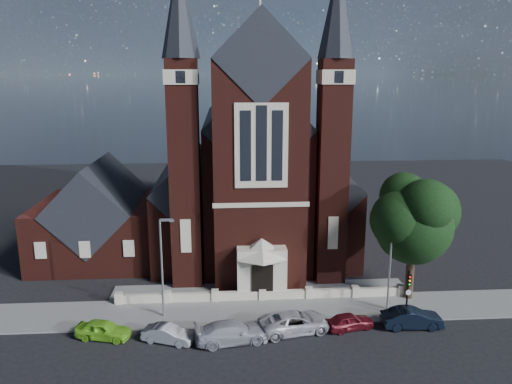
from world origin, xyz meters
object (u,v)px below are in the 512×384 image
at_px(street_lamp_right, 392,257).
at_px(car_silver_b, 232,332).
at_px(car_silver_a, 168,334).
at_px(parish_hall, 100,220).
at_px(street_lamp_left, 163,262).
at_px(street_tree, 416,222).
at_px(car_dark_red, 350,321).
at_px(car_lime_van, 103,330).
at_px(car_navy, 412,318).
at_px(church, 251,170).
at_px(traffic_signal, 408,288).
at_px(car_white_suv, 295,322).

bearing_deg(street_lamp_right, car_silver_b, -162.14).
distance_m(street_lamp_right, car_silver_a, 18.22).
height_order(parish_hall, street_lamp_left, parish_hall).
distance_m(street_tree, car_dark_red, 10.11).
relative_size(car_lime_van, car_navy, 0.87).
bearing_deg(street_lamp_left, car_lime_van, -143.86).
bearing_deg(car_silver_a, car_lime_van, 98.29).
xyz_separation_m(car_silver_b, car_dark_red, (8.87, 1.28, -0.13)).
xyz_separation_m(street_lamp_left, car_silver_b, (5.20, -4.13, -3.83)).
xyz_separation_m(church, car_lime_van, (-12.01, -21.94, -7.50)).
relative_size(parish_hall, car_lime_van, 3.05).
bearing_deg(car_lime_van, car_navy, -76.71).
bearing_deg(traffic_signal, car_navy, -92.55).
height_order(street_lamp_left, car_white_suv, street_lamp_left).
relative_size(church, street_lamp_right, 4.31).
bearing_deg(car_navy, traffic_signal, -0.99).
distance_m(church, street_tree, 21.38).
bearing_deg(car_silver_b, car_lime_van, 73.92).
bearing_deg(car_lime_van, traffic_signal, -73.37).
xyz_separation_m(street_tree, street_lamp_left, (-20.51, -1.71, -2.36)).
relative_size(parish_hall, street_tree, 1.14).
distance_m(street_tree, car_silver_a, 21.58).
relative_size(street_lamp_right, car_silver_b, 1.53).
bearing_deg(street_lamp_left, church, 67.34).
bearing_deg(car_dark_red, traffic_signal, -88.90).
xyz_separation_m(church, car_silver_a, (-7.27, -22.78, -7.57)).
bearing_deg(street_tree, traffic_signal, -115.95).
bearing_deg(car_dark_red, street_lamp_right, -67.72).
height_order(street_lamp_left, car_silver_b, street_lamp_left).
relative_size(church, car_dark_red, 9.43).
xyz_separation_m(street_tree, car_navy, (-1.66, -4.62, -6.20)).
distance_m(street_lamp_right, car_navy, 4.90).
bearing_deg(car_navy, car_white_suv, 91.70).
relative_size(church, car_silver_b, 6.62).
distance_m(car_silver_a, car_white_suv, 9.36).
height_order(car_silver_b, car_dark_red, car_silver_b).
relative_size(street_lamp_left, car_white_suv, 1.49).
height_order(car_silver_b, car_navy, car_silver_b).
distance_m(parish_hall, traffic_signal, 31.20).
bearing_deg(car_white_suv, car_lime_van, 79.10).
xyz_separation_m(street_lamp_right, car_silver_a, (-17.36, -3.84, -3.98)).
bearing_deg(car_dark_red, church, 2.22).
relative_size(car_dark_red, car_navy, 0.81).
relative_size(car_silver_b, car_white_suv, 0.97).
relative_size(street_tree, car_white_suv, 1.97).
distance_m(parish_hall, street_lamp_right, 29.62).
xyz_separation_m(street_lamp_left, car_dark_red, (14.07, -2.84, -3.97)).
bearing_deg(parish_hall, car_silver_b, -53.75).
height_order(church, street_tree, church).
bearing_deg(car_silver_b, street_lamp_right, -81.28).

